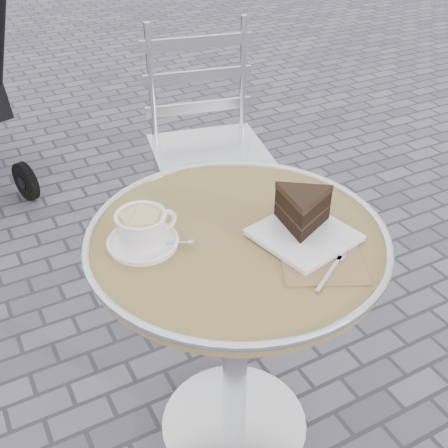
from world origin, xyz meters
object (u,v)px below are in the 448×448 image
cafe_table (236,288)px  cake_plate_set (304,215)px  cappuccino_set (143,231)px  bistro_chair (204,120)px

cafe_table → cake_plate_set: 0.26m
cafe_table → cake_plate_set: cake_plate_set is taller
cappuccino_set → cake_plate_set: bearing=-24.1°
cappuccino_set → cake_plate_set: 0.37m
cake_plate_set → cafe_table: bearing=143.5°
bistro_chair → cappuccino_set: bearing=-111.8°
cake_plate_set → bistro_chair: bearing=65.7°
bistro_chair → cafe_table: bearing=-99.3°
cafe_table → cake_plate_set: bearing=-25.0°
cafe_table → cappuccino_set: bearing=161.6°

